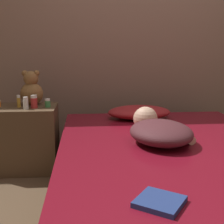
% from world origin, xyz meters
% --- Properties ---
extents(ground_plane, '(12.00, 12.00, 0.00)m').
position_xyz_m(ground_plane, '(0.00, 0.00, 0.00)').
color(ground_plane, brown).
extents(wall_back, '(8.00, 0.06, 2.60)m').
position_xyz_m(wall_back, '(0.00, 1.33, 1.30)').
color(wall_back, '#846656').
rests_on(wall_back, ground_plane).
extents(bed, '(1.53, 2.10, 0.42)m').
position_xyz_m(bed, '(0.00, 0.00, 0.21)').
color(bed, '#4C331E').
rests_on(bed, ground_plane).
extents(nightstand, '(0.53, 0.41, 0.56)m').
position_xyz_m(nightstand, '(-1.09, 0.71, 0.28)').
color(nightstand, brown).
rests_on(nightstand, ground_plane).
extents(pillow, '(0.57, 0.35, 0.12)m').
position_xyz_m(pillow, '(-0.09, 0.79, 0.48)').
color(pillow, maroon).
rests_on(pillow, bed).
extents(person_lying, '(0.48, 0.69, 0.19)m').
position_xyz_m(person_lying, '(-0.07, 0.12, 0.49)').
color(person_lying, '#4C2328').
rests_on(person_lying, bed).
extents(teddy_bear, '(0.20, 0.20, 0.30)m').
position_xyz_m(teddy_bear, '(-1.04, 0.80, 0.69)').
color(teddy_bear, brown).
rests_on(teddy_bear, nightstand).
extents(bottle_white, '(0.04, 0.04, 0.10)m').
position_xyz_m(bottle_white, '(-1.06, 0.60, 0.61)').
color(bottle_white, white).
rests_on(bottle_white, nightstand).
extents(bottle_red, '(0.06, 0.06, 0.11)m').
position_xyz_m(bottle_red, '(-1.00, 0.64, 0.61)').
color(bottle_red, '#B72D2D').
rests_on(bottle_red, nightstand).
extents(bottle_green, '(0.05, 0.05, 0.07)m').
position_xyz_m(bottle_green, '(-0.89, 0.68, 0.59)').
color(bottle_green, '#3D8E4C').
rests_on(bottle_green, nightstand).
extents(bottle_amber, '(0.03, 0.03, 0.10)m').
position_xyz_m(bottle_amber, '(-1.13, 0.69, 0.61)').
color(bottle_amber, gold).
rests_on(bottle_amber, nightstand).
extents(book, '(0.25, 0.25, 0.02)m').
position_xyz_m(book, '(-0.26, -0.75, 0.43)').
color(book, navy).
rests_on(book, bed).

